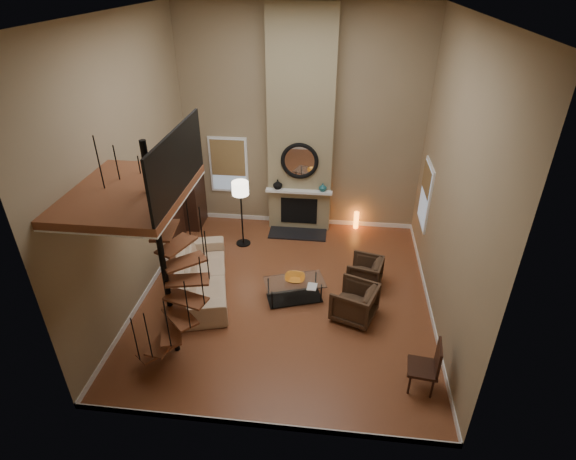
# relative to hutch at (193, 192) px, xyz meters

# --- Properties ---
(ground) EXTENTS (6.00, 6.50, 0.01)m
(ground) POSITION_rel_hutch_xyz_m (2.81, -2.82, -0.95)
(ground) COLOR #945330
(ground) RESTS_ON ground
(back_wall) EXTENTS (6.00, 0.02, 5.50)m
(back_wall) POSITION_rel_hutch_xyz_m (2.81, 0.43, 1.80)
(back_wall) COLOR #8E7B5C
(back_wall) RESTS_ON ground
(front_wall) EXTENTS (6.00, 0.02, 5.50)m
(front_wall) POSITION_rel_hutch_xyz_m (2.81, -6.07, 1.80)
(front_wall) COLOR #8E7B5C
(front_wall) RESTS_ON ground
(left_wall) EXTENTS (0.02, 6.50, 5.50)m
(left_wall) POSITION_rel_hutch_xyz_m (-0.19, -2.82, 1.80)
(left_wall) COLOR #8E7B5C
(left_wall) RESTS_ON ground
(right_wall) EXTENTS (0.02, 6.50, 5.50)m
(right_wall) POSITION_rel_hutch_xyz_m (5.81, -2.82, 1.80)
(right_wall) COLOR #8E7B5C
(right_wall) RESTS_ON ground
(ceiling) EXTENTS (6.00, 6.50, 0.01)m
(ceiling) POSITION_rel_hutch_xyz_m (2.81, -2.82, 4.54)
(ceiling) COLOR silver
(ceiling) RESTS_ON back_wall
(baseboard_back) EXTENTS (6.00, 0.02, 0.12)m
(baseboard_back) POSITION_rel_hutch_xyz_m (2.81, 0.42, -0.89)
(baseboard_back) COLOR white
(baseboard_back) RESTS_ON ground
(baseboard_front) EXTENTS (6.00, 0.02, 0.12)m
(baseboard_front) POSITION_rel_hutch_xyz_m (2.81, -6.06, -0.89)
(baseboard_front) COLOR white
(baseboard_front) RESTS_ON ground
(baseboard_left) EXTENTS (0.02, 6.50, 0.12)m
(baseboard_left) POSITION_rel_hutch_xyz_m (-0.18, -2.82, -0.89)
(baseboard_left) COLOR white
(baseboard_left) RESTS_ON ground
(baseboard_right) EXTENTS (0.02, 6.50, 0.12)m
(baseboard_right) POSITION_rel_hutch_xyz_m (5.80, -2.82, -0.89)
(baseboard_right) COLOR white
(baseboard_right) RESTS_ON ground
(chimney_breast) EXTENTS (1.60, 0.38, 5.50)m
(chimney_breast) POSITION_rel_hutch_xyz_m (2.81, 0.24, 1.80)
(chimney_breast) COLOR #8A7D5A
(chimney_breast) RESTS_ON ground
(hearth) EXTENTS (1.50, 0.60, 0.04)m
(hearth) POSITION_rel_hutch_xyz_m (2.81, -0.25, -0.93)
(hearth) COLOR black
(hearth) RESTS_ON ground
(firebox) EXTENTS (0.95, 0.02, 0.72)m
(firebox) POSITION_rel_hutch_xyz_m (2.81, 0.04, -0.40)
(firebox) COLOR black
(firebox) RESTS_ON chimney_breast
(mantel) EXTENTS (1.70, 0.18, 0.06)m
(mantel) POSITION_rel_hutch_xyz_m (2.81, -0.04, 0.20)
(mantel) COLOR white
(mantel) RESTS_ON chimney_breast
(mirror_frame) EXTENTS (0.94, 0.10, 0.94)m
(mirror_frame) POSITION_rel_hutch_xyz_m (2.81, 0.02, 1.00)
(mirror_frame) COLOR black
(mirror_frame) RESTS_ON chimney_breast
(mirror_disc) EXTENTS (0.80, 0.01, 0.80)m
(mirror_disc) POSITION_rel_hutch_xyz_m (2.81, 0.03, 1.00)
(mirror_disc) COLOR white
(mirror_disc) RESTS_ON chimney_breast
(vase_left) EXTENTS (0.24, 0.24, 0.25)m
(vase_left) POSITION_rel_hutch_xyz_m (2.26, -0.00, 0.35)
(vase_left) COLOR black
(vase_left) RESTS_ON mantel
(vase_right) EXTENTS (0.20, 0.20, 0.21)m
(vase_right) POSITION_rel_hutch_xyz_m (3.41, -0.00, 0.33)
(vase_right) COLOR #1A545B
(vase_right) RESTS_ON mantel
(window_back) EXTENTS (1.02, 0.06, 1.52)m
(window_back) POSITION_rel_hutch_xyz_m (0.91, 0.40, 0.67)
(window_back) COLOR white
(window_back) RESTS_ON back_wall
(window_right) EXTENTS (0.06, 1.02, 1.52)m
(window_right) POSITION_rel_hutch_xyz_m (5.79, -0.82, 0.68)
(window_right) COLOR white
(window_right) RESTS_ON right_wall
(entry_door) EXTENTS (0.10, 1.05, 2.16)m
(entry_door) POSITION_rel_hutch_xyz_m (-0.14, -1.02, 0.10)
(entry_door) COLOR white
(entry_door) RESTS_ON ground
(loft) EXTENTS (1.70, 2.20, 1.09)m
(loft) POSITION_rel_hutch_xyz_m (0.77, -4.62, 2.29)
(loft) COLOR brown
(loft) RESTS_ON left_wall
(spiral_stair) EXTENTS (1.47, 1.47, 4.06)m
(spiral_stair) POSITION_rel_hutch_xyz_m (1.03, -4.62, 0.83)
(spiral_stair) COLOR black
(spiral_stair) RESTS_ON ground
(hutch) EXTENTS (0.41, 0.88, 1.96)m
(hutch) POSITION_rel_hutch_xyz_m (0.00, 0.00, 0.00)
(hutch) COLOR black
(hutch) RESTS_ON ground
(sofa) EXTENTS (1.68, 2.82, 0.77)m
(sofa) POSITION_rel_hutch_xyz_m (0.96, -2.81, -0.55)
(sofa) COLOR tan
(sofa) RESTS_ON ground
(armchair_near) EXTENTS (0.86, 0.84, 0.65)m
(armchair_near) POSITION_rel_hutch_xyz_m (4.54, -2.27, -0.60)
(armchair_near) COLOR #402C1D
(armchair_near) RESTS_ON ground
(armchair_far) EXTENTS (1.04, 1.03, 0.74)m
(armchair_far) POSITION_rel_hutch_xyz_m (4.31, -3.34, -0.60)
(armchair_far) COLOR #402C1D
(armchair_far) RESTS_ON ground
(coffee_table) EXTENTS (1.37, 0.98, 0.46)m
(coffee_table) POSITION_rel_hutch_xyz_m (3.01, -2.91, -0.67)
(coffee_table) COLOR silver
(coffee_table) RESTS_ON ground
(bowl) EXTENTS (0.42, 0.42, 0.10)m
(bowl) POSITION_rel_hutch_xyz_m (3.01, -2.86, -0.45)
(bowl) COLOR orange
(bowl) RESTS_ON coffee_table
(book) EXTENTS (0.22, 0.28, 0.03)m
(book) POSITION_rel_hutch_xyz_m (3.36, -3.06, -0.49)
(book) COLOR gray
(book) RESTS_ON coffee_table
(floor_lamp) EXTENTS (0.40, 0.40, 1.71)m
(floor_lamp) POSITION_rel_hutch_xyz_m (1.49, -0.86, 0.46)
(floor_lamp) COLOR black
(floor_lamp) RESTS_ON ground
(accent_lamp) EXTENTS (0.13, 0.13, 0.46)m
(accent_lamp) POSITION_rel_hutch_xyz_m (4.33, 0.26, -0.70)
(accent_lamp) COLOR orange
(accent_lamp) RESTS_ON ground
(side_chair) EXTENTS (0.52, 0.52, 0.99)m
(side_chair) POSITION_rel_hutch_xyz_m (5.42, -4.99, -0.42)
(side_chair) COLOR black
(side_chair) RESTS_ON ground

